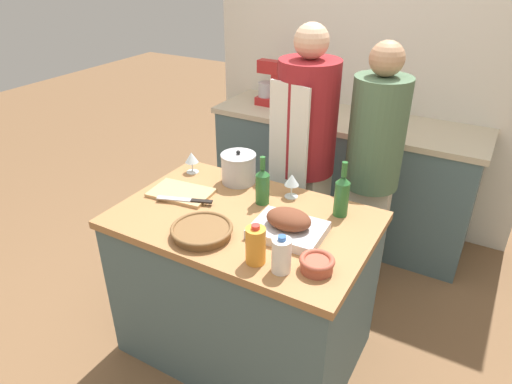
% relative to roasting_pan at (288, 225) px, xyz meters
% --- Properties ---
extents(ground_plane, '(12.00, 12.00, 0.00)m').
position_rel_roasting_pan_xyz_m(ground_plane, '(-0.26, 0.03, -0.92)').
color(ground_plane, brown).
extents(kitchen_island, '(1.26, 0.82, 0.87)m').
position_rel_roasting_pan_xyz_m(kitchen_island, '(-0.26, 0.03, -0.48)').
color(kitchen_island, '#4C666B').
rests_on(kitchen_island, ground_plane).
extents(back_counter, '(1.98, 0.60, 0.94)m').
position_rel_roasting_pan_xyz_m(back_counter, '(-0.26, 1.48, -0.45)').
color(back_counter, '#4C666B').
rests_on(back_counter, ground_plane).
extents(back_wall, '(2.48, 0.10, 2.55)m').
position_rel_roasting_pan_xyz_m(back_wall, '(-0.26, 1.83, 0.36)').
color(back_wall, silver).
rests_on(back_wall, ground_plane).
extents(roasting_pan, '(0.34, 0.27, 0.13)m').
position_rel_roasting_pan_xyz_m(roasting_pan, '(0.00, 0.00, 0.00)').
color(roasting_pan, '#BCBCC1').
rests_on(roasting_pan, kitchen_island).
extents(wicker_basket, '(0.29, 0.29, 0.05)m').
position_rel_roasting_pan_xyz_m(wicker_basket, '(-0.34, -0.20, -0.02)').
color(wicker_basket, brown).
rests_on(wicker_basket, kitchen_island).
extents(cutting_board, '(0.34, 0.24, 0.02)m').
position_rel_roasting_pan_xyz_m(cutting_board, '(-0.67, 0.06, -0.04)').
color(cutting_board, tan).
rests_on(cutting_board, kitchen_island).
extents(stock_pot, '(0.20, 0.20, 0.19)m').
position_rel_roasting_pan_xyz_m(stock_pot, '(-0.48, 0.34, 0.04)').
color(stock_pot, '#B7B7BC').
rests_on(stock_pot, kitchen_island).
extents(mixing_bowl, '(0.15, 0.15, 0.06)m').
position_rel_roasting_pan_xyz_m(mixing_bowl, '(0.22, -0.18, -0.01)').
color(mixing_bowl, '#A84C38').
rests_on(mixing_bowl, kitchen_island).
extents(juice_jug, '(0.09, 0.09, 0.18)m').
position_rel_roasting_pan_xyz_m(juice_jug, '(-0.03, -0.25, 0.04)').
color(juice_jug, orange).
rests_on(juice_jug, kitchen_island).
extents(milk_jug, '(0.08, 0.08, 0.17)m').
position_rel_roasting_pan_xyz_m(milk_jug, '(0.09, -0.25, 0.03)').
color(milk_jug, white).
rests_on(milk_jug, kitchen_island).
extents(wine_bottle_green, '(0.07, 0.07, 0.29)m').
position_rel_roasting_pan_xyz_m(wine_bottle_green, '(0.15, 0.29, 0.06)').
color(wine_bottle_green, '#28662D').
rests_on(wine_bottle_green, kitchen_island).
extents(wine_bottle_dark, '(0.07, 0.07, 0.26)m').
position_rel_roasting_pan_xyz_m(wine_bottle_dark, '(-0.25, 0.20, 0.05)').
color(wine_bottle_dark, '#28662D').
rests_on(wine_bottle_dark, kitchen_island).
extents(wine_glass_left, '(0.08, 0.08, 0.13)m').
position_rel_roasting_pan_xyz_m(wine_glass_left, '(-0.78, 0.31, 0.04)').
color(wine_glass_left, silver).
rests_on(wine_glass_left, kitchen_island).
extents(wine_glass_right, '(0.08, 0.08, 0.13)m').
position_rel_roasting_pan_xyz_m(wine_glass_right, '(-0.14, 0.33, 0.05)').
color(wine_glass_right, silver).
rests_on(wine_glass_right, kitchen_island).
extents(knife_chef, '(0.29, 0.13, 0.01)m').
position_rel_roasting_pan_xyz_m(knife_chef, '(-0.58, -0.00, -0.03)').
color(knife_chef, '#B7B7BC').
rests_on(knife_chef, cutting_board).
extents(stand_mixer, '(0.18, 0.14, 0.34)m').
position_rel_roasting_pan_xyz_m(stand_mixer, '(-0.90, 1.48, 0.16)').
color(stand_mixer, '#B22323').
rests_on(stand_mixer, back_counter).
extents(condiment_bottle_tall, '(0.06, 0.06, 0.19)m').
position_rel_roasting_pan_xyz_m(condiment_bottle_tall, '(-0.45, 1.54, 0.10)').
color(condiment_bottle_tall, '#234C28').
rests_on(condiment_bottle_tall, back_counter).
extents(condiment_bottle_short, '(0.06, 0.06, 0.17)m').
position_rel_roasting_pan_xyz_m(condiment_bottle_short, '(0.04, 1.62, 0.10)').
color(condiment_bottle_short, '#234C28').
rests_on(condiment_bottle_short, back_counter).
extents(condiment_bottle_extra, '(0.05, 0.05, 0.19)m').
position_rel_roasting_pan_xyz_m(condiment_bottle_extra, '(-0.59, 1.60, 0.11)').
color(condiment_bottle_extra, '#332D28').
rests_on(condiment_bottle_extra, back_counter).
extents(person_cook_aproned, '(0.36, 0.39, 1.69)m').
position_rel_roasting_pan_xyz_m(person_cook_aproned, '(-0.27, 0.77, 0.01)').
color(person_cook_aproned, beige).
rests_on(person_cook_aproned, ground_plane).
extents(person_cook_guest, '(0.32, 0.32, 1.62)m').
position_rel_roasting_pan_xyz_m(person_cook_guest, '(0.13, 0.85, -0.02)').
color(person_cook_guest, beige).
rests_on(person_cook_guest, ground_plane).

